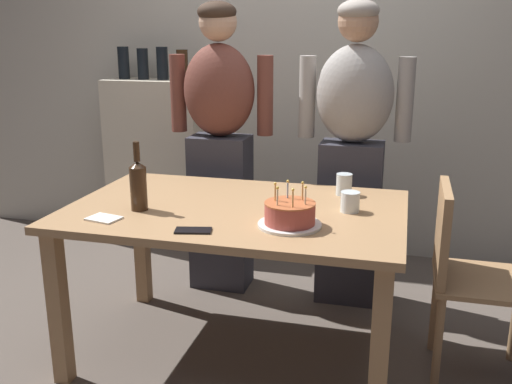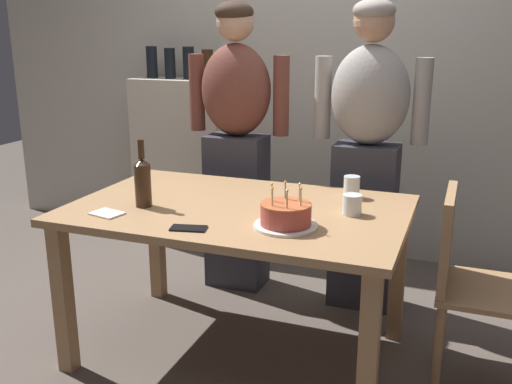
{
  "view_description": "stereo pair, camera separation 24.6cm",
  "coord_description": "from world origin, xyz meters",
  "px_view_note": "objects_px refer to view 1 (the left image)",
  "views": [
    {
      "loc": [
        0.72,
        -2.37,
        1.51
      ],
      "look_at": [
        0.11,
        -0.08,
        0.84
      ],
      "focal_mm": 40.41,
      "sensor_mm": 36.0,
      "label": 1
    },
    {
      "loc": [
        0.95,
        -2.3,
        1.51
      ],
      "look_at": [
        0.11,
        -0.08,
        0.84
      ],
      "focal_mm": 40.41,
      "sensor_mm": 36.0,
      "label": 2
    }
  ],
  "objects_px": {
    "water_glass_near": "(344,184)",
    "wine_bottle": "(138,184)",
    "cell_phone": "(193,231)",
    "napkin_stack": "(104,218)",
    "person_man_bearded": "(220,144)",
    "birthday_cake": "(290,215)",
    "dining_chair": "(463,267)",
    "water_glass_far": "(350,202)",
    "person_woman_cardigan": "(352,151)"
  },
  "relations": [
    {
      "from": "water_glass_near",
      "to": "wine_bottle",
      "type": "bearing_deg",
      "value": -150.97
    },
    {
      "from": "cell_phone",
      "to": "napkin_stack",
      "type": "bearing_deg",
      "value": 160.86
    },
    {
      "from": "cell_phone",
      "to": "person_man_bearded",
      "type": "xyz_separation_m",
      "value": [
        -0.25,
        1.1,
        0.13
      ]
    },
    {
      "from": "cell_phone",
      "to": "napkin_stack",
      "type": "distance_m",
      "value": 0.42
    },
    {
      "from": "birthday_cake",
      "to": "person_man_bearded",
      "type": "distance_m",
      "value": 1.11
    },
    {
      "from": "wine_bottle",
      "to": "cell_phone",
      "type": "distance_m",
      "value": 0.41
    },
    {
      "from": "water_glass_near",
      "to": "person_man_bearded",
      "type": "relative_size",
      "value": 0.06
    },
    {
      "from": "napkin_stack",
      "to": "wine_bottle",
      "type": "bearing_deg",
      "value": 61.85
    },
    {
      "from": "dining_chair",
      "to": "water_glass_near",
      "type": "bearing_deg",
      "value": 67.6
    },
    {
      "from": "dining_chair",
      "to": "water_glass_far",
      "type": "bearing_deg",
      "value": 93.74
    },
    {
      "from": "birthday_cake",
      "to": "dining_chair",
      "type": "xyz_separation_m",
      "value": [
        0.71,
        0.29,
        -0.27
      ]
    },
    {
      "from": "person_man_bearded",
      "to": "dining_chair",
      "type": "height_order",
      "value": "person_man_bearded"
    },
    {
      "from": "napkin_stack",
      "to": "dining_chair",
      "type": "xyz_separation_m",
      "value": [
        1.49,
        0.41,
        -0.23
      ]
    },
    {
      "from": "birthday_cake",
      "to": "person_man_bearded",
      "type": "bearing_deg",
      "value": 122.81
    },
    {
      "from": "birthday_cake",
      "to": "napkin_stack",
      "type": "relative_size",
      "value": 1.97
    },
    {
      "from": "cell_phone",
      "to": "dining_chair",
      "type": "distance_m",
      "value": 1.18
    },
    {
      "from": "cell_phone",
      "to": "person_man_bearded",
      "type": "height_order",
      "value": "person_man_bearded"
    },
    {
      "from": "water_glass_far",
      "to": "cell_phone",
      "type": "xyz_separation_m",
      "value": [
        -0.57,
        -0.42,
        -0.04
      ]
    },
    {
      "from": "water_glass_far",
      "to": "person_man_bearded",
      "type": "distance_m",
      "value": 1.07
    },
    {
      "from": "water_glass_far",
      "to": "wine_bottle",
      "type": "height_order",
      "value": "wine_bottle"
    },
    {
      "from": "birthday_cake",
      "to": "person_woman_cardigan",
      "type": "bearing_deg",
      "value": 80.55
    },
    {
      "from": "person_man_bearded",
      "to": "dining_chair",
      "type": "bearing_deg",
      "value": 153.92
    },
    {
      "from": "birthday_cake",
      "to": "person_woman_cardigan",
      "type": "height_order",
      "value": "person_woman_cardigan"
    },
    {
      "from": "person_woman_cardigan",
      "to": "birthday_cake",
      "type": "bearing_deg",
      "value": 80.55
    },
    {
      "from": "person_man_bearded",
      "to": "dining_chair",
      "type": "xyz_separation_m",
      "value": [
        1.32,
        -0.64,
        -0.36
      ]
    },
    {
      "from": "birthday_cake",
      "to": "napkin_stack",
      "type": "xyz_separation_m",
      "value": [
        -0.77,
        -0.12,
        -0.04
      ]
    },
    {
      "from": "cell_phone",
      "to": "person_man_bearded",
      "type": "distance_m",
      "value": 1.13
    },
    {
      "from": "birthday_cake",
      "to": "water_glass_far",
      "type": "relative_size",
      "value": 2.92
    },
    {
      "from": "person_woman_cardigan",
      "to": "dining_chair",
      "type": "bearing_deg",
      "value": 130.9
    },
    {
      "from": "birthday_cake",
      "to": "wine_bottle",
      "type": "bearing_deg",
      "value": 176.1
    },
    {
      "from": "water_glass_far",
      "to": "person_woman_cardigan",
      "type": "bearing_deg",
      "value": 95.16
    },
    {
      "from": "wine_bottle",
      "to": "person_woman_cardigan",
      "type": "relative_size",
      "value": 0.18
    },
    {
      "from": "water_glass_far",
      "to": "person_man_bearded",
      "type": "xyz_separation_m",
      "value": [
        -0.82,
        0.68,
        0.09
      ]
    },
    {
      "from": "water_glass_near",
      "to": "cell_phone",
      "type": "xyz_separation_m",
      "value": [
        -0.52,
        -0.68,
        -0.05
      ]
    },
    {
      "from": "birthday_cake",
      "to": "water_glass_far",
      "type": "xyz_separation_m",
      "value": [
        0.22,
        0.26,
        -0.0
      ]
    },
    {
      "from": "cell_phone",
      "to": "napkin_stack",
      "type": "xyz_separation_m",
      "value": [
        -0.42,
        0.05,
        0.0
      ]
    },
    {
      "from": "wine_bottle",
      "to": "dining_chair",
      "type": "bearing_deg",
      "value": 9.86
    },
    {
      "from": "wine_bottle",
      "to": "birthday_cake",
      "type": "bearing_deg",
      "value": -3.9
    },
    {
      "from": "water_glass_far",
      "to": "wine_bottle",
      "type": "xyz_separation_m",
      "value": [
        -0.9,
        -0.21,
        0.07
      ]
    },
    {
      "from": "water_glass_near",
      "to": "cell_phone",
      "type": "height_order",
      "value": "water_glass_near"
    },
    {
      "from": "person_man_bearded",
      "to": "napkin_stack",
      "type": "bearing_deg",
      "value": 80.67
    },
    {
      "from": "water_glass_far",
      "to": "person_woman_cardigan",
      "type": "height_order",
      "value": "person_woman_cardigan"
    },
    {
      "from": "birthday_cake",
      "to": "cell_phone",
      "type": "distance_m",
      "value": 0.39
    },
    {
      "from": "water_glass_near",
      "to": "wine_bottle",
      "type": "distance_m",
      "value": 0.97
    },
    {
      "from": "napkin_stack",
      "to": "person_woman_cardigan",
      "type": "distance_m",
      "value": 1.41
    },
    {
      "from": "person_man_bearded",
      "to": "cell_phone",
      "type": "bearing_deg",
      "value": 102.65
    },
    {
      "from": "person_man_bearded",
      "to": "person_woman_cardigan",
      "type": "xyz_separation_m",
      "value": [
        0.76,
        0.0,
        0.0
      ]
    },
    {
      "from": "water_glass_near",
      "to": "water_glass_far",
      "type": "bearing_deg",
      "value": -77.94
    },
    {
      "from": "water_glass_near",
      "to": "person_woman_cardigan",
      "type": "bearing_deg",
      "value": 90.76
    },
    {
      "from": "cell_phone",
      "to": "napkin_stack",
      "type": "relative_size",
      "value": 1.09
    }
  ]
}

